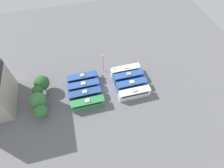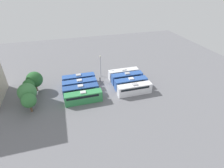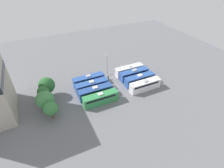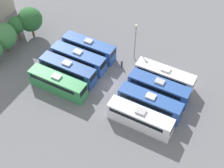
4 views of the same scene
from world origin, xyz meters
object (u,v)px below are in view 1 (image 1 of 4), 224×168
at_px(bus_6, 84,86).
at_px(tree_0, 41,111).
at_px(tree_3, 42,83).
at_px(bus_7, 83,78).
at_px(bus_1, 131,85).
at_px(bus_4, 88,103).
at_px(worker_person, 103,76).
at_px(tree_1, 38,100).
at_px(tree_2, 38,90).
at_px(bus_2, 128,77).
at_px(bus_3, 125,70).
at_px(bus_5, 85,94).
at_px(bus_0, 134,93).
at_px(light_pole, 103,60).

relative_size(bus_6, tree_0, 1.92).
bearing_deg(tree_3, bus_7, -88.38).
distance_m(bus_1, bus_4, 16.58).
height_order(worker_person, tree_1, tree_1).
relative_size(worker_person, tree_3, 0.25).
xyz_separation_m(tree_0, tree_2, (7.98, 0.82, 0.25)).
bearing_deg(worker_person, bus_2, -110.78).
bearing_deg(tree_0, bus_1, -82.84).
relative_size(bus_2, bus_4, 1.00).
bearing_deg(bus_4, bus_3, -56.57).
xyz_separation_m(bus_2, bus_6, (-0.19, 16.43, 0.00)).
distance_m(tree_1, tree_3, 6.75).
xyz_separation_m(worker_person, tree_1, (-6.90, 22.56, 3.11)).
relative_size(bus_2, bus_5, 1.00).
xyz_separation_m(worker_person, tree_0, (-10.96, 21.73, 2.93)).
bearing_deg(bus_4, bus_1, -77.43).
distance_m(bus_0, bus_7, 19.39).
height_order(worker_person, tree_0, tree_0).
relative_size(bus_2, tree_1, 1.68).
xyz_separation_m(bus_6, tree_0, (-7.39, 14.21, 1.86)).
relative_size(bus_0, tree_1, 1.68).
relative_size(bus_0, tree_0, 1.92).
bearing_deg(bus_7, worker_person, -90.63).
bearing_deg(worker_person, bus_6, 115.39).
bearing_deg(bus_1, light_pole, 36.73).
height_order(bus_4, tree_1, tree_1).
bearing_deg(bus_4, tree_3, 52.93).
bearing_deg(bus_4, light_pole, -30.90).
distance_m(bus_6, tree_0, 16.12).
bearing_deg(bus_1, tree_1, 89.60).
bearing_deg(bus_6, bus_4, -178.36).
xyz_separation_m(bus_5, light_pole, (10.38, -8.68, 3.73)).
height_order(bus_0, worker_person, bus_0).
height_order(bus_2, bus_6, same).
distance_m(bus_0, bus_6, 17.74).
relative_size(bus_2, worker_person, 6.58).
xyz_separation_m(tree_0, tree_1, (4.07, 0.83, 0.18)).
height_order(bus_4, tree_3, tree_3).
bearing_deg(bus_0, bus_7, 56.07).
bearing_deg(light_pole, bus_5, 140.07).
bearing_deg(bus_5, tree_2, 74.74).
bearing_deg(bus_0, bus_4, 89.94).
relative_size(bus_3, bus_7, 1.00).
bearing_deg(bus_5, light_pole, -39.93).
relative_size(bus_0, bus_6, 1.00).
bearing_deg(bus_7, tree_2, 101.42).
bearing_deg(bus_5, tree_3, 63.42).
relative_size(bus_0, bus_7, 1.00).
bearing_deg(bus_0, tree_1, 82.99).
relative_size(bus_1, bus_5, 1.00).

